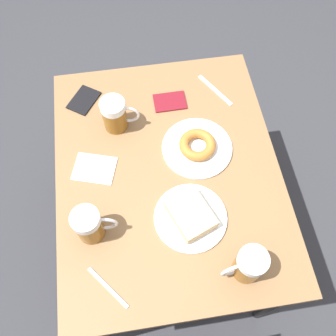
# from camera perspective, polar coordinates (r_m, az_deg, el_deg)

# --- Properties ---
(ground_plane) EXTENTS (8.00, 8.00, 0.00)m
(ground_plane) POSITION_cam_1_polar(r_m,az_deg,el_deg) (2.02, 0.00, -9.87)
(ground_plane) COLOR #333338
(table) EXTENTS (0.80, 1.01, 0.73)m
(table) POSITION_cam_1_polar(r_m,az_deg,el_deg) (1.40, 0.00, -1.56)
(table) COLOR olive
(table) RESTS_ON ground_plane
(plate_with_cake) EXTENTS (0.25, 0.25, 0.05)m
(plate_with_cake) POSITION_cam_1_polar(r_m,az_deg,el_deg) (1.25, 3.48, -7.32)
(plate_with_cake) COLOR white
(plate_with_cake) RESTS_ON table
(plate_with_donut) EXTENTS (0.26, 0.26, 0.05)m
(plate_with_donut) POSITION_cam_1_polar(r_m,az_deg,el_deg) (1.38, 4.48, 3.31)
(plate_with_donut) COLOR white
(plate_with_donut) RESTS_ON table
(beer_mug_left) EXTENTS (0.14, 0.09, 0.14)m
(beer_mug_left) POSITION_cam_1_polar(r_m,az_deg,el_deg) (1.21, -11.89, -8.47)
(beer_mug_left) COLOR #8C5619
(beer_mug_left) RESTS_ON table
(beer_mug_center) EXTENTS (0.14, 0.09, 0.14)m
(beer_mug_center) POSITION_cam_1_polar(r_m,az_deg,el_deg) (1.40, -8.06, 8.08)
(beer_mug_center) COLOR #8C5619
(beer_mug_center) RESTS_ON table
(beer_mug_right) EXTENTS (0.14, 0.09, 0.14)m
(beer_mug_right) POSITION_cam_1_polar(r_m,az_deg,el_deg) (1.18, 12.20, -14.22)
(beer_mug_right) COLOR #8C5619
(beer_mug_right) RESTS_ON table
(napkin_folded) EXTENTS (0.17, 0.15, 0.00)m
(napkin_folded) POSITION_cam_1_polar(r_m,az_deg,el_deg) (1.37, -11.13, -0.09)
(napkin_folded) COLOR white
(napkin_folded) RESTS_ON table
(fork) EXTENTS (0.12, 0.14, 0.00)m
(fork) POSITION_cam_1_polar(r_m,az_deg,el_deg) (1.22, -9.14, -17.54)
(fork) COLOR silver
(fork) RESTS_ON table
(knife) EXTENTS (0.11, 0.17, 0.00)m
(knife) POSITION_cam_1_polar(r_m,az_deg,el_deg) (1.55, 7.19, 11.68)
(knife) COLOR silver
(knife) RESTS_ON table
(passport_near_edge) EXTENTS (0.14, 0.15, 0.01)m
(passport_near_edge) POSITION_cam_1_polar(r_m,az_deg,el_deg) (1.54, -12.71, 10.06)
(passport_near_edge) COLOR black
(passport_near_edge) RESTS_ON table
(passport_far_edge) EXTENTS (0.13, 0.09, 0.01)m
(passport_far_edge) POSITION_cam_1_polar(r_m,az_deg,el_deg) (1.50, 0.29, 10.07)
(passport_far_edge) COLOR maroon
(passport_far_edge) RESTS_ON table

